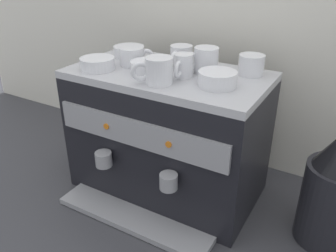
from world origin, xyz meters
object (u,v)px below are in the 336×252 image
(ceramic_cup_0, at_px, (157,71))
(ceramic_cup_2, at_px, (181,55))
(coffee_grinder, at_px, (335,190))
(milk_pitcher, at_px, (81,139))
(ceramic_bowl_3, at_px, (147,67))
(ceramic_cup_1, at_px, (205,60))
(ceramic_cup_3, at_px, (133,56))
(ceramic_cup_4, at_px, (251,64))
(espresso_machine, at_px, (167,134))
(ceramic_bowl_1, at_px, (98,64))
(ceramic_bowl_2, at_px, (217,79))
(ceramic_bowl_0, at_px, (129,51))
(ceramic_cup_5, at_px, (183,66))

(ceramic_cup_0, xyz_separation_m, ceramic_cup_2, (-0.03, 0.20, -0.01))
(coffee_grinder, xyz_separation_m, milk_pitcher, (-1.02, 0.01, -0.11))
(ceramic_bowl_3, bearing_deg, milk_pitcher, 171.08)
(ceramic_cup_1, relative_size, ceramic_cup_3, 1.03)
(ceramic_cup_4, relative_size, milk_pitcher, 0.80)
(ceramic_cup_0, bearing_deg, ceramic_cup_4, 46.63)
(espresso_machine, height_order, ceramic_bowl_1, ceramic_bowl_1)
(ceramic_cup_4, distance_m, ceramic_bowl_2, 0.16)
(ceramic_cup_3, relative_size, ceramic_bowl_2, 0.90)
(ceramic_bowl_0, xyz_separation_m, ceramic_bowl_1, (0.00, -0.19, 0.00))
(ceramic_cup_2, bearing_deg, ceramic_cup_3, -148.45)
(ceramic_cup_0, bearing_deg, ceramic_cup_1, 65.13)
(ceramic_cup_2, bearing_deg, coffee_grinder, -7.80)
(ceramic_cup_5, height_order, ceramic_bowl_1, ceramic_cup_5)
(ceramic_bowl_0, bearing_deg, coffee_grinder, -5.73)
(ceramic_bowl_2, distance_m, ceramic_bowl_3, 0.24)
(ceramic_bowl_3, distance_m, milk_pitcher, 0.58)
(espresso_machine, xyz_separation_m, ceramic_cup_4, (0.24, 0.12, 0.26))
(espresso_machine, relative_size, ceramic_bowl_3, 6.21)
(ceramic_bowl_3, relative_size, milk_pitcher, 0.73)
(ceramic_cup_2, relative_size, ceramic_bowl_3, 1.07)
(ceramic_cup_5, distance_m, ceramic_bowl_1, 0.29)
(ceramic_cup_3, distance_m, ceramic_bowl_2, 0.34)
(ceramic_cup_2, xyz_separation_m, ceramic_bowl_1, (-0.22, -0.18, -0.01))
(ceramic_cup_2, xyz_separation_m, milk_pitcher, (-0.46, -0.07, -0.42))
(espresso_machine, bearing_deg, ceramic_cup_5, -16.28)
(ceramic_bowl_2, xyz_separation_m, milk_pitcher, (-0.65, 0.06, -0.41))
(milk_pitcher, bearing_deg, ceramic_bowl_2, -5.23)
(ceramic_cup_1, bearing_deg, coffee_grinder, -5.15)
(espresso_machine, xyz_separation_m, ceramic_cup_1, (0.11, 0.06, 0.27))
(ceramic_cup_4, relative_size, coffee_grinder, 0.29)
(espresso_machine, bearing_deg, ceramic_bowl_1, -157.17)
(ceramic_bowl_0, relative_size, ceramic_bowl_1, 0.99)
(espresso_machine, height_order, ceramic_bowl_3, ceramic_bowl_3)
(ceramic_cup_1, bearing_deg, ceramic_cup_3, -168.58)
(ceramic_cup_4, bearing_deg, ceramic_bowl_0, -177.18)
(ceramic_cup_2, xyz_separation_m, ceramic_bowl_0, (-0.22, 0.00, -0.02))
(ceramic_bowl_1, height_order, ceramic_bowl_2, ceramic_bowl_2)
(ceramic_cup_5, height_order, milk_pitcher, ceramic_cup_5)
(ceramic_cup_3, bearing_deg, ceramic_bowl_3, -28.79)
(ceramic_cup_0, height_order, ceramic_cup_4, ceramic_cup_0)
(espresso_machine, xyz_separation_m, ceramic_cup_2, (-0.00, 0.09, 0.27))
(ceramic_cup_0, height_order, ceramic_bowl_0, ceramic_cup_0)
(ceramic_cup_1, distance_m, coffee_grinder, 0.56)
(ceramic_bowl_2, bearing_deg, coffee_grinder, 8.26)
(milk_pitcher, bearing_deg, ceramic_cup_1, 3.67)
(ceramic_cup_2, distance_m, ceramic_cup_5, 0.13)
(ceramic_cup_0, bearing_deg, coffee_grinder, 13.06)
(ceramic_bowl_0, bearing_deg, ceramic_cup_2, -0.35)
(espresso_machine, xyz_separation_m, ceramic_cup_3, (-0.14, 0.01, 0.26))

